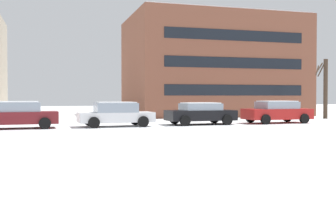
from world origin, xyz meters
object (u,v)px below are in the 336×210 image
at_px(parked_car_white, 116,114).
at_px(parked_car_maroon, 18,115).
at_px(parked_car_black, 200,113).
at_px(parked_car_red, 277,112).

bearing_deg(parked_car_white, parked_car_maroon, 179.85).
relative_size(parked_car_black, parked_car_red, 0.96).
height_order(parked_car_maroon, parked_car_white, parked_car_maroon).
distance_m(parked_car_maroon, parked_car_white, 5.41).
xyz_separation_m(parked_car_white, parked_car_red, (10.82, 0.12, 0.02)).
relative_size(parked_car_maroon, parked_car_black, 0.98).
xyz_separation_m(parked_car_black, parked_car_red, (5.41, -0.08, 0.04)).
bearing_deg(parked_car_maroon, parked_car_red, 0.39).
xyz_separation_m(parked_car_maroon, parked_car_red, (16.24, 0.11, -0.01)).
relative_size(parked_car_white, parked_car_black, 1.02).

